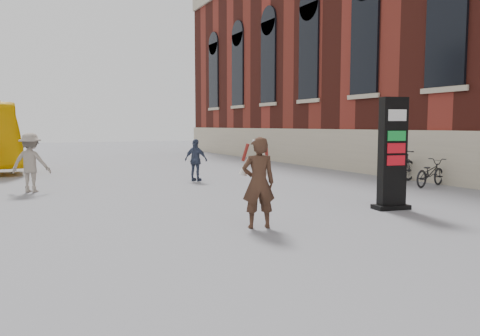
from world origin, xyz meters
name	(u,v)px	position (x,y,z in m)	size (l,w,h in m)	color
ground	(238,239)	(0.00, 0.00, 0.00)	(100.00, 100.00, 0.00)	#9E9EA3
info_pylon	(392,154)	(4.52, 1.09, 1.31)	(0.89, 0.54, 2.62)	black
woman	(258,182)	(0.75, 0.66, 0.90)	(0.78, 0.74, 1.75)	#341F17
pedestrian_b	(31,163)	(-3.04, 7.82, 0.88)	(1.13, 0.65, 1.75)	gray
pedestrian_c	(196,160)	(2.31, 8.34, 0.75)	(0.87, 0.36, 1.49)	#3A445E
bike_6	(430,173)	(8.60, 3.67, 0.45)	(0.59, 1.70, 0.89)	black
bike_7	(400,166)	(8.60, 4.99, 0.57)	(0.54, 1.91, 1.15)	black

